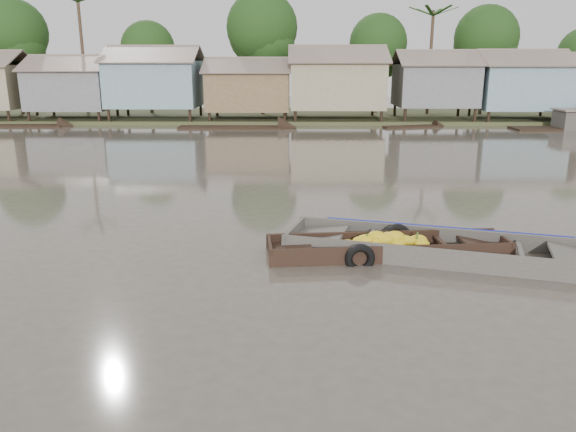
{
  "coord_description": "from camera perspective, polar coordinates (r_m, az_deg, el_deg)",
  "views": [
    {
      "loc": [
        -0.49,
        -11.68,
        4.27
      ],
      "look_at": [
        -0.64,
        0.86,
        0.8
      ],
      "focal_mm": 35.0,
      "sensor_mm": 36.0,
      "label": 1
    }
  ],
  "objects": [
    {
      "name": "ground",
      "position": [
        12.44,
        2.92,
        -4.63
      ],
      "size": [
        120.0,
        120.0,
        0.0
      ],
      "primitive_type": "plane",
      "color": "#494338",
      "rests_on": "ground"
    },
    {
      "name": "viewer_boat",
      "position": [
        13.21,
        15.42,
        -3.74
      ],
      "size": [
        7.3,
        3.74,
        0.57
      ],
      "rotation": [
        0.0,
        0.0,
        -0.28
      ],
      "color": "#413D37",
      "rests_on": "ground"
    },
    {
      "name": "riverbank",
      "position": [
        43.7,
        5.46,
        13.82
      ],
      "size": [
        120.0,
        12.47,
        10.22
      ],
      "color": "#384723",
      "rests_on": "ground"
    },
    {
      "name": "banana_boat",
      "position": [
        13.01,
        9.76,
        -3.22
      ],
      "size": [
        5.6,
        1.85,
        0.78
      ],
      "rotation": [
        0.0,
        0.0,
        0.1
      ],
      "color": "black",
      "rests_on": "ground"
    },
    {
      "name": "distant_boats",
      "position": [
        38.52,
        21.43,
        8.36
      ],
      "size": [
        49.36,
        15.21,
        1.38
      ],
      "color": "black",
      "rests_on": "ground"
    }
  ]
}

